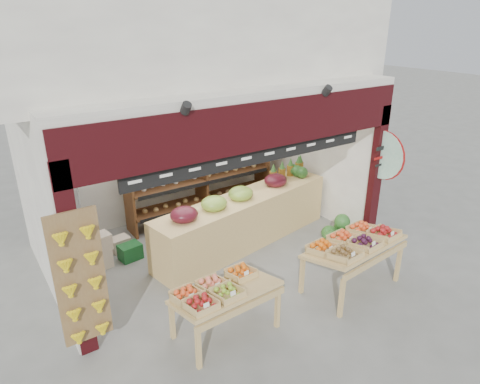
% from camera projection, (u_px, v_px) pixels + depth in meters
% --- Properties ---
extents(ground, '(60.00, 60.00, 0.00)m').
position_uv_depth(ground, '(223.00, 255.00, 7.90)').
color(ground, slate).
rests_on(ground, ground).
extents(shop_structure, '(6.36, 5.12, 5.40)m').
position_uv_depth(shop_structure, '(172.00, 27.00, 7.64)').
color(shop_structure, white).
rests_on(shop_structure, ground).
extents(banana_board, '(0.60, 0.15, 1.80)m').
position_uv_depth(banana_board, '(82.00, 282.00, 5.16)').
color(banana_board, olive).
rests_on(banana_board, ground).
extents(gift_sign, '(0.04, 0.93, 0.92)m').
position_uv_depth(gift_sign, '(382.00, 155.00, 7.79)').
color(gift_sign, silver).
rests_on(gift_sign, ground).
extents(back_shelving, '(3.31, 0.54, 2.02)m').
position_uv_depth(back_shelving, '(201.00, 161.00, 9.04)').
color(back_shelving, brown).
rests_on(back_shelving, ground).
extents(refrigerator, '(0.76, 0.76, 1.78)m').
position_uv_depth(refrigerator, '(59.00, 212.00, 7.55)').
color(refrigerator, '#BABDC2').
rests_on(refrigerator, ground).
extents(cardboard_stack, '(0.99, 0.72, 0.63)m').
position_uv_depth(cardboard_stack, '(111.00, 250.00, 7.61)').
color(cardboard_stack, beige).
rests_on(cardboard_stack, ground).
extents(mid_counter, '(3.97, 1.42, 1.20)m').
position_uv_depth(mid_counter, '(244.00, 218.00, 8.12)').
color(mid_counter, tan).
rests_on(mid_counter, ground).
extents(display_table_left, '(1.45, 0.85, 0.92)m').
position_uv_depth(display_table_left, '(218.00, 292.00, 5.68)').
color(display_table_left, tan).
rests_on(display_table_left, ground).
extents(display_table_right, '(1.66, 1.02, 1.02)m').
position_uv_depth(display_table_right, '(354.00, 243.00, 6.69)').
color(display_table_right, tan).
rests_on(display_table_right, ground).
extents(watermelon_pile, '(0.74, 0.74, 0.58)m').
position_uv_depth(watermelon_pile, '(341.00, 234.00, 8.29)').
color(watermelon_pile, '#1D4717').
rests_on(watermelon_pile, ground).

